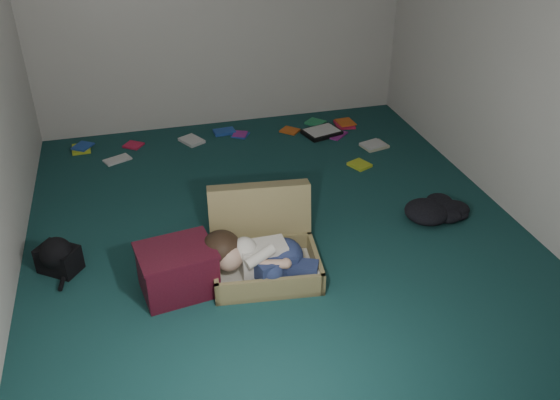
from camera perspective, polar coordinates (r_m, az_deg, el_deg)
name	(u,v)px	position (r m, az deg, el deg)	size (l,w,h in m)	color
floor	(275,227)	(4.95, -0.45, -2.60)	(4.50, 4.50, 0.00)	#164140
wall_back	(220,6)	(6.48, -5.81, 18.10)	(4.50, 4.50, 0.00)	silver
wall_front	(414,258)	(2.48, 12.75, -5.48)	(4.50, 4.50, 0.00)	silver
wall_right	(517,55)	(5.21, 21.88, 12.83)	(4.50, 4.50, 0.00)	silver
suitcase	(263,245)	(4.44, -1.63, -4.40)	(0.86, 0.84, 0.57)	olive
person	(259,257)	(4.25, -2.03, -5.48)	(0.82, 0.47, 0.35)	silver
maroon_bin	(178,270)	(4.24, -9.84, -6.65)	(0.58, 0.49, 0.36)	#440D1B
backpack	(59,258)	(4.70, -20.53, -5.27)	(0.36, 0.29, 0.22)	black
clothing_pile	(436,209)	(5.22, 14.78, -0.86)	(0.45, 0.37, 0.14)	black
paper_tray	(322,132)	(6.55, 4.04, 6.53)	(0.44, 0.37, 0.05)	black
book_scatter	(252,140)	(6.40, -2.72, 5.80)	(3.18, 1.37, 0.02)	#C5DA26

